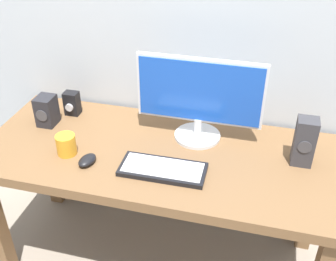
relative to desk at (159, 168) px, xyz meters
name	(u,v)px	position (x,y,z in m)	size (l,w,h in m)	color
ground_plane	(160,256)	(0.00, 0.00, -0.61)	(6.00, 6.00, 0.00)	gray
desk	(159,168)	(0.00, 0.00, 0.00)	(1.64, 0.70, 0.71)	brown
monitor	(199,97)	(0.15, 0.17, 0.31)	(0.58, 0.22, 0.40)	silver
keyboard_primary	(163,169)	(0.06, -0.14, 0.11)	(0.37, 0.16, 0.02)	black
mouse	(87,160)	(-0.28, -0.17, 0.12)	(0.06, 0.10, 0.03)	black
speaker_right	(304,142)	(0.63, 0.08, 0.21)	(0.09, 0.09, 0.22)	#333338
speaker_left	(47,111)	(-0.60, 0.09, 0.18)	(0.09, 0.10, 0.15)	#232328
audio_controller	(72,103)	(-0.52, 0.21, 0.16)	(0.07, 0.07, 0.12)	black
coffee_mug	(66,145)	(-0.40, -0.12, 0.15)	(0.09, 0.09, 0.10)	orange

